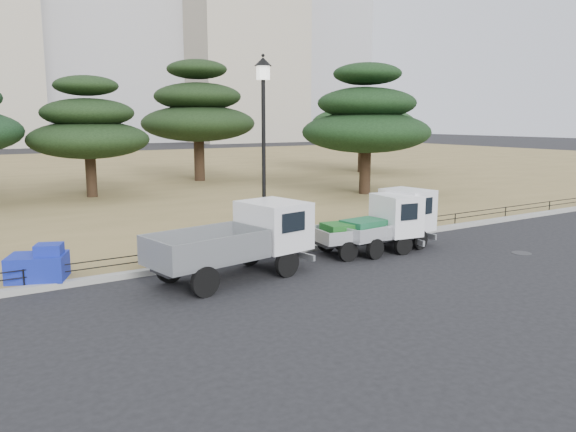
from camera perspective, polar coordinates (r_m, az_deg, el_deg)
ground at (r=14.96m, az=4.13°, el=-6.02°), size 220.00×220.00×0.00m
lawn at (r=43.20m, az=-20.83°, el=3.87°), size 120.00×56.00×0.15m
curb at (r=17.03m, az=-1.08°, el=-3.76°), size 120.00×0.25×0.16m
truck_large at (r=14.54m, az=-4.95°, el=-2.25°), size 4.53×2.36×1.88m
truck_kei_front at (r=17.46m, az=8.73°, el=-0.87°), size 3.47×1.81×1.76m
truck_kei_rear at (r=18.04m, az=10.24°, el=-0.44°), size 3.63×1.85×1.83m
street_lamp at (r=16.67m, az=-2.51°, el=9.51°), size 0.51×0.51×5.68m
pipe_fence at (r=17.07m, az=-1.35°, el=-2.48°), size 38.00×0.04×0.40m
tarp_pile at (r=15.23m, az=-23.98°, el=-4.60°), size 1.62×1.43×0.89m
manhole at (r=18.75m, az=22.64°, el=-3.49°), size 0.60×0.60×0.01m
pine_center_left at (r=30.19m, az=-19.62°, el=8.45°), size 5.96×5.96×6.06m
pine_center_right at (r=36.58m, az=-9.13°, el=10.45°), size 7.16×7.16×7.60m
pine_east_near at (r=30.00m, az=7.95°, el=9.72°), size 6.72×6.72×6.79m
pine_east_far at (r=42.44m, az=7.67°, el=10.39°), size 7.61×7.61×7.64m
tower_east at (r=107.28m, az=-5.19°, el=20.49°), size 20.00×18.00×48.00m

